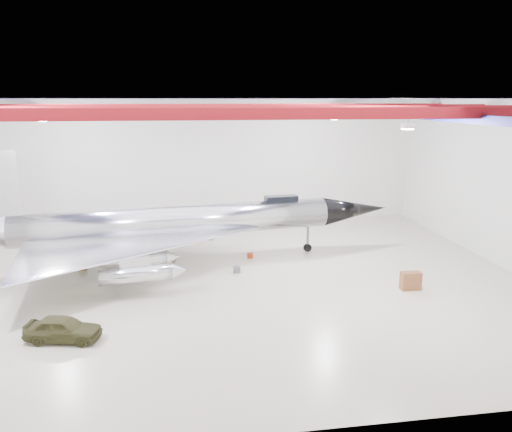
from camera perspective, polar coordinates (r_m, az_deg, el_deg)
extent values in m
plane|color=beige|center=(31.36, -6.19, -7.36)|extent=(40.00, 40.00, 0.00)
plane|color=silver|center=(44.71, -7.27, 6.07)|extent=(40.00, 0.00, 40.00)
plane|color=silver|center=(36.57, 26.72, 3.18)|extent=(0.00, 30.00, 30.00)
plane|color=#0A0F38|center=(29.38, -6.73, 13.17)|extent=(40.00, 40.00, 0.00)
cube|color=maroon|center=(20.39, -5.71, 11.53)|extent=(39.50, 0.25, 0.50)
cube|color=maroon|center=(26.39, -6.44, 11.88)|extent=(39.50, 0.25, 0.50)
cube|color=maroon|center=(32.38, -6.91, 12.10)|extent=(39.50, 0.25, 0.50)
cube|color=maroon|center=(38.38, -7.23, 12.25)|extent=(39.50, 0.25, 0.50)
cube|color=#0C0E49|center=(32.16, 15.64, 11.17)|extent=(0.25, 29.50, 0.40)
cube|color=silver|center=(25.90, 16.96, 9.82)|extent=(0.55, 0.55, 0.25)
cube|color=silver|center=(36.48, -23.20, 10.16)|extent=(0.55, 0.55, 0.25)
cube|color=silver|center=(37.08, 8.89, 11.08)|extent=(0.55, 0.55, 0.25)
cylinder|color=silver|center=(34.05, -8.91, -0.61)|extent=(21.09, 4.77, 2.10)
cone|color=black|center=(37.89, 11.17, 0.71)|extent=(5.48, 2.75, 2.10)
cube|color=black|center=(35.43, 2.90, 1.91)|extent=(2.40, 1.13, 0.52)
cylinder|color=silver|center=(28.70, -13.59, -6.52)|extent=(4.08, 1.45, 0.94)
cylinder|color=silver|center=(31.19, -13.83, -4.93)|extent=(4.08, 1.45, 0.94)
cylinder|color=silver|center=(37.24, -14.27, -2.00)|extent=(4.08, 1.45, 0.94)
cylinder|color=silver|center=(39.78, -14.41, -1.04)|extent=(4.08, 1.45, 0.94)
cylinder|color=#59595B|center=(36.87, 5.93, -2.65)|extent=(0.19, 0.19, 1.89)
cylinder|color=black|center=(37.05, 5.91, -3.62)|extent=(0.61, 0.30, 0.59)
cylinder|color=#59595B|center=(31.84, -15.72, -5.67)|extent=(0.19, 0.19, 1.89)
cylinder|color=black|center=(32.05, -15.64, -6.77)|extent=(0.61, 0.30, 0.59)
cylinder|color=#59595B|center=(36.86, -15.82, -3.10)|extent=(0.19, 0.19, 1.89)
cylinder|color=black|center=(37.04, -15.76, -4.06)|extent=(0.61, 0.30, 0.59)
imported|color=#39381C|center=(25.35, -21.20, -11.91)|extent=(3.71, 2.10, 1.19)
cube|color=brown|center=(31.00, 17.25, -7.09)|extent=(1.18, 0.61, 1.07)
cube|color=olive|center=(34.88, -19.23, -5.61)|extent=(0.53, 0.45, 0.34)
cube|color=#A12D10|center=(39.66, -6.51, -2.72)|extent=(0.45, 0.37, 0.29)
cylinder|color=#59595B|center=(32.53, -2.20, -6.13)|extent=(0.58, 0.58, 0.42)
cube|color=#59595B|center=(38.49, -18.91, -3.86)|extent=(0.51, 0.45, 0.30)
cylinder|color=#A12D10|center=(35.41, -0.69, -4.53)|extent=(0.54, 0.54, 0.38)
cube|color=olive|center=(35.27, -9.68, -4.79)|extent=(0.66, 0.59, 0.39)
cylinder|color=#59595B|center=(40.09, -5.17, -2.44)|extent=(0.45, 0.45, 0.39)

